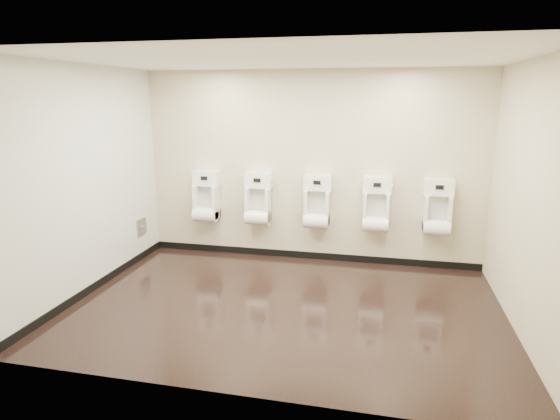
{
  "coord_description": "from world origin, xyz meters",
  "views": [
    {
      "loc": [
        1.05,
        -5.0,
        2.41
      ],
      "look_at": [
        -0.18,
        0.55,
        1.03
      ],
      "focal_mm": 30.0,
      "sensor_mm": 36.0,
      "label": 1
    }
  ],
  "objects_px": {
    "urinal_1": "(258,202)",
    "urinal_3": "(376,208)",
    "urinal_0": "(206,200)",
    "access_panel": "(141,227)",
    "urinal_2": "(317,205)",
    "urinal_4": "(437,211)"
  },
  "relations": [
    {
      "from": "urinal_0",
      "to": "urinal_4",
      "type": "xyz_separation_m",
      "value": [
        3.4,
        0.0,
        0.0
      ]
    },
    {
      "from": "access_panel",
      "to": "urinal_1",
      "type": "bearing_deg",
      "value": 13.5
    },
    {
      "from": "urinal_1",
      "to": "access_panel",
      "type": "bearing_deg",
      "value": -166.5
    },
    {
      "from": "urinal_2",
      "to": "urinal_3",
      "type": "bearing_deg",
      "value": 0.0
    },
    {
      "from": "access_panel",
      "to": "urinal_3",
      "type": "xyz_separation_m",
      "value": [
        3.46,
        0.41,
        0.37
      ]
    },
    {
      "from": "urinal_3",
      "to": "urinal_4",
      "type": "bearing_deg",
      "value": 0.0
    },
    {
      "from": "urinal_1",
      "to": "urinal_2",
      "type": "distance_m",
      "value": 0.89
    },
    {
      "from": "urinal_0",
      "to": "urinal_1",
      "type": "distance_m",
      "value": 0.83
    },
    {
      "from": "urinal_1",
      "to": "urinal_3",
      "type": "distance_m",
      "value": 1.74
    },
    {
      "from": "access_panel",
      "to": "urinal_4",
      "type": "distance_m",
      "value": 4.33
    },
    {
      "from": "urinal_2",
      "to": "urinal_4",
      "type": "bearing_deg",
      "value": 0.0
    },
    {
      "from": "urinal_1",
      "to": "urinal_4",
      "type": "relative_size",
      "value": 1.0
    },
    {
      "from": "access_panel",
      "to": "urinal_1",
      "type": "height_order",
      "value": "urinal_1"
    },
    {
      "from": "urinal_0",
      "to": "urinal_3",
      "type": "distance_m",
      "value": 2.57
    },
    {
      "from": "access_panel",
      "to": "urinal_2",
      "type": "bearing_deg",
      "value": 8.99
    },
    {
      "from": "access_panel",
      "to": "urinal_0",
      "type": "distance_m",
      "value": 1.05
    },
    {
      "from": "urinal_2",
      "to": "urinal_4",
      "type": "height_order",
      "value": "same"
    },
    {
      "from": "urinal_0",
      "to": "urinal_1",
      "type": "relative_size",
      "value": 1.0
    },
    {
      "from": "urinal_0",
      "to": "urinal_2",
      "type": "xyz_separation_m",
      "value": [
        1.72,
        0.0,
        0.0
      ]
    },
    {
      "from": "access_panel",
      "to": "urinal_3",
      "type": "relative_size",
      "value": 0.33
    },
    {
      "from": "urinal_0",
      "to": "urinal_3",
      "type": "relative_size",
      "value": 1.0
    },
    {
      "from": "urinal_3",
      "to": "urinal_0",
      "type": "bearing_deg",
      "value": 180.0
    }
  ]
}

